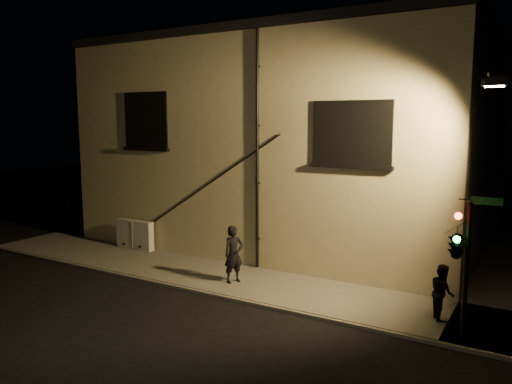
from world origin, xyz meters
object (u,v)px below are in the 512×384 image
Objects in this scene: traffic_signal at (458,243)px; pedestrian_b at (442,292)px; utility_cabinet at (135,235)px; pedestrian_a at (234,254)px.

pedestrian_b is at bearing 113.68° from traffic_signal.
pedestrian_a is at bearing -14.65° from utility_cabinet.
utility_cabinet is 12.42m from pedestrian_b.
utility_cabinet is 6.10m from pedestrian_a.
utility_cabinet is at bearing 169.52° from traffic_signal.
traffic_signal is (6.92, -0.83, 1.42)m from pedestrian_a.
traffic_signal is at bearing -67.94° from pedestrian_a.
pedestrian_b is (12.35, -1.30, 0.15)m from utility_cabinet.
traffic_signal is at bearing -10.48° from utility_cabinet.
traffic_signal is at bearing 176.93° from pedestrian_b.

